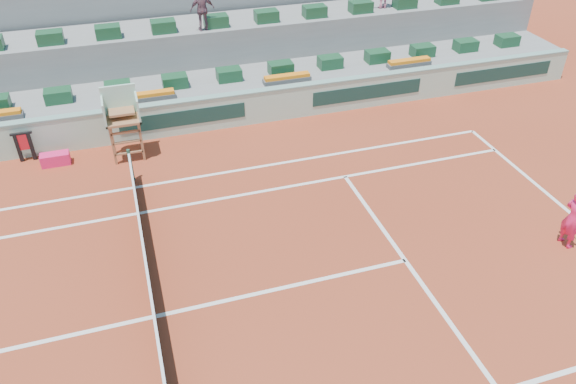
% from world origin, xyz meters
% --- Properties ---
extents(ground, '(90.00, 90.00, 0.00)m').
position_xyz_m(ground, '(0.00, 0.00, 0.00)').
color(ground, maroon).
rests_on(ground, ground).
extents(seating_tier_lower, '(36.00, 4.00, 1.20)m').
position_xyz_m(seating_tier_lower, '(0.00, 10.70, 0.60)').
color(seating_tier_lower, gray).
rests_on(seating_tier_lower, ground).
extents(seating_tier_upper, '(36.00, 2.40, 2.60)m').
position_xyz_m(seating_tier_upper, '(0.00, 12.30, 1.30)').
color(seating_tier_upper, gray).
rests_on(seating_tier_upper, ground).
extents(stadium_back_wall, '(36.00, 0.40, 4.40)m').
position_xyz_m(stadium_back_wall, '(0.00, 13.90, 2.20)').
color(stadium_back_wall, gray).
rests_on(stadium_back_wall, ground).
extents(player_bag, '(0.90, 0.40, 0.40)m').
position_xyz_m(player_bag, '(-2.32, 7.62, 0.20)').
color(player_bag, '#FE2166').
rests_on(player_bag, ground).
extents(spectator_mid, '(0.93, 0.42, 1.56)m').
position_xyz_m(spectator_mid, '(3.48, 11.44, 3.38)').
color(spectator_mid, '#6C4854').
rests_on(spectator_mid, seating_tier_upper).
extents(court_lines, '(23.89, 11.09, 0.01)m').
position_xyz_m(court_lines, '(0.00, 0.00, 0.01)').
color(court_lines, white).
rests_on(court_lines, ground).
extents(tennis_net, '(0.10, 11.97, 1.10)m').
position_xyz_m(tennis_net, '(0.00, 0.00, 0.53)').
color(tennis_net, black).
rests_on(tennis_net, ground).
extents(advertising_hoarding, '(36.00, 0.34, 1.26)m').
position_xyz_m(advertising_hoarding, '(0.02, 8.50, 0.63)').
color(advertising_hoarding, '#AAD6BC').
rests_on(advertising_hoarding, ground).
extents(umpire_chair, '(1.10, 0.90, 2.40)m').
position_xyz_m(umpire_chair, '(0.00, 7.50, 1.54)').
color(umpire_chair, '#925C37').
rests_on(umpire_chair, ground).
extents(seat_row_lower, '(32.90, 0.60, 0.44)m').
position_xyz_m(seat_row_lower, '(0.00, 9.80, 1.42)').
color(seat_row_lower, '#174727').
rests_on(seat_row_lower, seating_tier_lower).
extents(seat_row_upper, '(32.90, 0.60, 0.44)m').
position_xyz_m(seat_row_upper, '(0.00, 11.70, 2.82)').
color(seat_row_upper, '#174727').
rests_on(seat_row_upper, seating_tier_upper).
extents(flower_planters, '(26.80, 0.36, 0.28)m').
position_xyz_m(flower_planters, '(-1.50, 9.00, 1.33)').
color(flower_planters, '#525252').
rests_on(flower_planters, seating_tier_lower).
extents(towel_rack, '(0.66, 0.11, 1.03)m').
position_xyz_m(towel_rack, '(-3.21, 8.16, 0.60)').
color(towel_rack, black).
rests_on(towel_rack, ground).
extents(tennis_player, '(0.44, 0.88, 2.28)m').
position_xyz_m(tennis_player, '(10.79, -0.67, 0.86)').
color(tennis_player, '#FE2166').
rests_on(tennis_player, ground).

